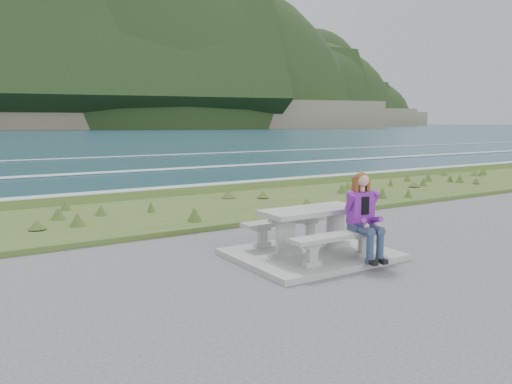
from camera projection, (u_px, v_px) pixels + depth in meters
concrete_slab at (311, 254)px, 8.53m from camera, size 2.60×2.10×0.10m
picnic_table at (312, 218)px, 8.45m from camera, size 1.80×0.75×0.75m
bench_landward at (339, 240)px, 7.89m from camera, size 1.80×0.35×0.45m
bench_seaward at (287, 224)px, 9.06m from camera, size 1.80×0.35×0.45m
grass_verge at (188, 213)px, 12.73m from camera, size 160.00×4.50×0.22m
shore_drop at (148, 198)px, 15.15m from camera, size 160.00×0.80×2.20m
ocean at (48, 190)px, 29.79m from camera, size 1600.00×1600.00×0.09m
headland_range at (198, 114)px, 441.26m from camera, size 729.83×363.95×204.46m
seated_woman at (366, 228)px, 7.99m from camera, size 0.47×0.73×1.40m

